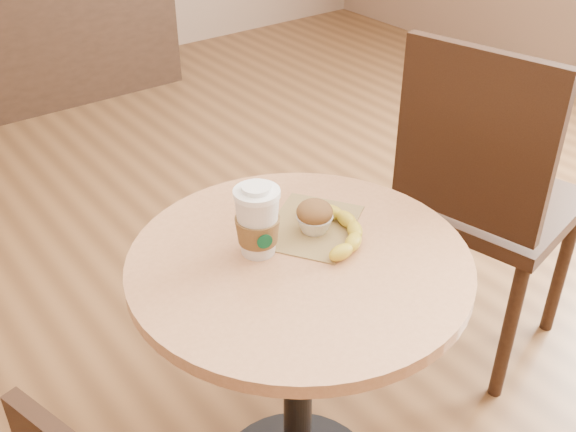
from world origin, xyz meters
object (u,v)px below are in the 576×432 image
Objects in this scene: muffin at (315,216)px; banana at (332,227)px; coffee_cup at (258,223)px; cafe_table at (299,332)px; chair_right at (484,196)px.

banana is (0.02, -0.03, -0.02)m from muffin.
cafe_table is at bearing -31.59° from coffee_cup.
chair_right is at bearing 30.23° from banana.
coffee_cup reaches higher than banana.
cafe_table is at bearing -146.54° from muffin.
chair_right is 12.76× the size of muffin.
banana is at bearing 12.73° from cafe_table.
chair_right reaches higher than banana.
muffin is 0.35× the size of banana.
chair_right is 0.86m from coffee_cup.
coffee_cup is 0.15m from muffin.
chair_right reaches higher than coffee_cup.
coffee_cup is 1.95× the size of muffin.
banana reaches higher than cafe_table.
coffee_cup is at bearing 80.12° from chair_right.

